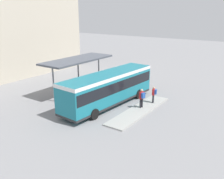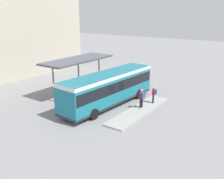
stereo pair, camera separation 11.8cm
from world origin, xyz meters
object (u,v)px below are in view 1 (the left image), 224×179
at_px(pedestrian_waiting, 142,97).
at_px(bicycle_green, 134,81).
at_px(city_bus, 109,87).
at_px(pedestrian_companion, 154,94).
at_px(potted_planter_near_shelter, 85,94).
at_px(bicycle_red, 128,79).

xyz_separation_m(pedestrian_waiting, bicycle_green, (6.75, 4.73, -0.75)).
distance_m(city_bus, bicycle_green, 7.92).
xyz_separation_m(pedestrian_companion, potted_planter_near_shelter, (-2.91, 5.98, -0.38)).
height_order(bicycle_green, bicycle_red, bicycle_red).
xyz_separation_m(bicycle_green, potted_planter_near_shelter, (-7.91, 0.93, 0.29)).
bearing_deg(potted_planter_near_shelter, pedestrian_companion, -64.05).
xyz_separation_m(city_bus, pedestrian_waiting, (0.84, -2.99, -0.67)).
relative_size(pedestrian_companion, bicycle_green, 0.95).
bearing_deg(bicycle_red, bicycle_green, -5.27).
bearing_deg(potted_planter_near_shelter, bicycle_red, -0.70).
distance_m(city_bus, pedestrian_waiting, 3.18).
distance_m(city_bus, potted_planter_near_shelter, 2.91).
relative_size(city_bus, bicycle_green, 6.45).
xyz_separation_m(city_bus, potted_planter_near_shelter, (-0.32, 2.66, -1.13)).
height_order(pedestrian_waiting, potted_planter_near_shelter, pedestrian_waiting).
height_order(city_bus, pedestrian_companion, city_bus).
bearing_deg(bicycle_red, potted_planter_near_shelter, -96.82).
bearing_deg(bicycle_green, city_bus, -71.13).
relative_size(bicycle_green, bicycle_red, 0.96).
relative_size(bicycle_green, potted_planter_near_shelter, 1.36).
bearing_deg(city_bus, bicycle_red, 22.45).
distance_m(pedestrian_companion, potted_planter_near_shelter, 6.66).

